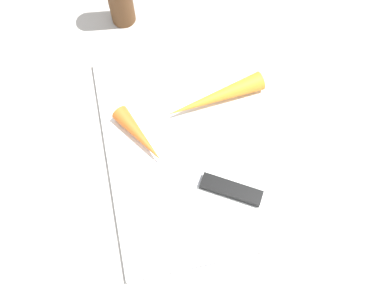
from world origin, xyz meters
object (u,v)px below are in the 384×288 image
Objects in this scene: knife at (222,187)px; carrot_short at (140,136)px; cutting_board at (192,146)px; carrot_long at (214,98)px.

knife is 0.15m from carrot_short.
knife is (-0.08, -0.03, 0.01)m from cutting_board.
carrot_short reaches higher than knife.
knife is 0.14m from carrot_long.
knife is 1.72× the size of carrot_short.
cutting_board is at bearing -38.96° from knife.
cutting_board is 2.22× the size of carrot_long.
cutting_board is 1.99× the size of knife.
knife reaches higher than cutting_board.
carrot_long is 1.54× the size of carrot_short.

